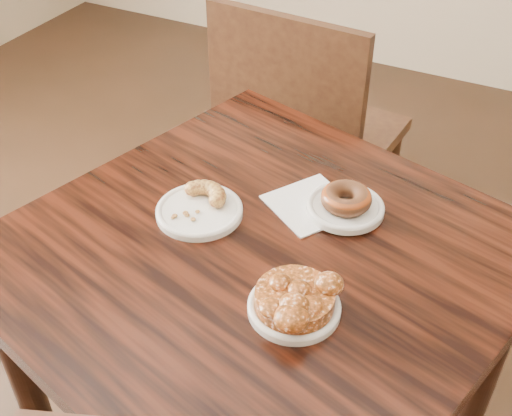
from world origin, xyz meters
The scene contains 9 objects.
cafe_table centered at (-0.12, 0.19, 0.38)m, with size 0.82×0.82×0.75m, color black.
chair_far centered at (-0.35, 1.02, 0.45)m, with size 0.49×0.49×0.90m, color black, non-canonical shape.
napkin centered at (-0.09, 0.34, 0.75)m, with size 0.14×0.14×0.00m, color white.
plate_donut centered at (-0.03, 0.35, 0.76)m, with size 0.14×0.14×0.01m, color silver.
plate_cruller centered at (-0.26, 0.22, 0.76)m, with size 0.16×0.16×0.01m, color white.
plate_fritter centered at (-0.01, 0.08, 0.76)m, with size 0.15×0.15×0.01m, color silver.
glazed_donut centered at (-0.03, 0.35, 0.78)m, with size 0.09×0.09×0.03m, color maroon.
apple_fritter centered at (-0.01, 0.08, 0.78)m, with size 0.17×0.17×0.04m, color #462007, non-canonical shape.
cruller_fragment centered at (-0.26, 0.22, 0.78)m, with size 0.11×0.11×0.03m, color #5F2D13, non-canonical shape.
Camera 1 is at (0.24, -0.55, 1.50)m, focal length 45.00 mm.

